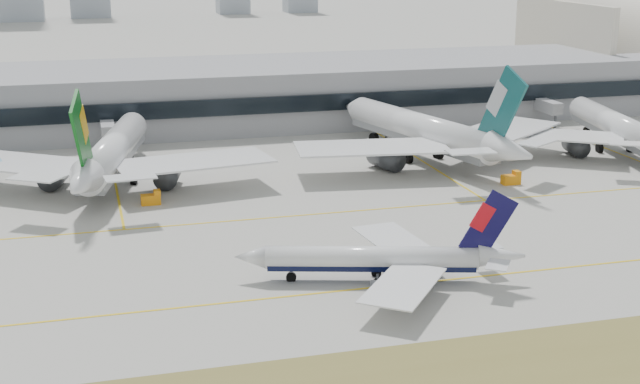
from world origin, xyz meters
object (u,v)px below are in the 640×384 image
object	(u,v)px
taxiing_airliner	(382,259)
widebody_cathay	(427,133)
widebody_eva	(111,155)
terminal	(219,94)
widebody_china_air	(619,129)

from	to	relation	value
taxiing_airliner	widebody_cathay	size ratio (longest dim) A/B	0.61
widebody_eva	terminal	bearing A→B (deg)	-14.90
taxiing_airliner	widebody_eva	distance (m)	70.67
widebody_cathay	widebody_china_air	world-z (taller)	widebody_cathay
taxiing_airliner	terminal	world-z (taller)	terminal
widebody_china_air	terminal	size ratio (longest dim) A/B	0.21
taxiing_airliner	terminal	distance (m)	118.14
widebody_cathay	terminal	xyz separation A→B (m)	(-36.14, 54.01, 1.13)
widebody_china_air	taxiing_airliner	bearing A→B (deg)	138.32
widebody_cathay	widebody_china_air	distance (m)	44.39
terminal	widebody_china_air	bearing A→B (deg)	-35.74
widebody_eva	widebody_china_air	world-z (taller)	widebody_eva
widebody_cathay	widebody_china_air	xyz separation A→B (m)	(44.22, -3.82, -0.78)
widebody_eva	widebody_cathay	distance (m)	66.24
taxiing_airliner	widebody_china_air	xyz separation A→B (m)	(76.41, 60.17, 2.31)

